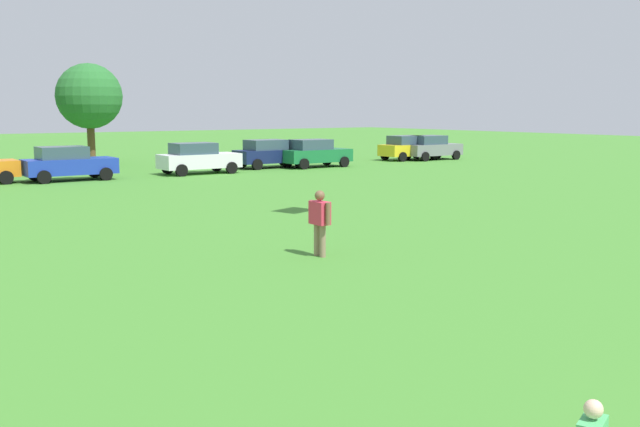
# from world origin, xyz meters

# --- Properties ---
(ground_plane) EXTENTS (160.00, 160.00, 0.00)m
(ground_plane) POSITION_xyz_m (0.00, 30.00, 0.00)
(ground_plane) COLOR #42842D
(adult_bystander) EXTENTS (0.31, 0.75, 1.58)m
(adult_bystander) POSITION_xyz_m (1.92, 14.96, 0.94)
(adult_bystander) COLOR #8C7259
(adult_bystander) RESTS_ON ground
(parked_car_blue_2) EXTENTS (4.30, 2.02, 1.68)m
(parked_car_blue_2) POSITION_xyz_m (2.18, 36.85, 0.86)
(parked_car_blue_2) COLOR #1E38AD
(parked_car_blue_2) RESTS_ON ground
(parked_car_white_3) EXTENTS (4.30, 2.02, 1.68)m
(parked_car_white_3) POSITION_xyz_m (9.00, 36.64, 0.86)
(parked_car_white_3) COLOR white
(parked_car_white_3) RESTS_ON ground
(parked_car_navy_4) EXTENTS (4.30, 2.02, 1.68)m
(parked_car_navy_4) POSITION_xyz_m (14.24, 37.89, 0.86)
(parked_car_navy_4) COLOR #141E4C
(parked_car_navy_4) RESTS_ON ground
(parked_car_green_5) EXTENTS (4.30, 2.02, 1.68)m
(parked_car_green_5) POSITION_xyz_m (16.67, 36.68, 0.86)
(parked_car_green_5) COLOR #196B38
(parked_car_green_5) RESTS_ON ground
(parked_car_yellow_6) EXTENTS (4.30, 2.02, 1.68)m
(parked_car_yellow_6) POSITION_xyz_m (25.48, 38.05, 0.86)
(parked_car_yellow_6) COLOR yellow
(parked_car_yellow_6) RESTS_ON ground
(parked_car_gray_7) EXTENTS (4.30, 2.02, 1.68)m
(parked_car_gray_7) POSITION_xyz_m (26.89, 37.37, 0.86)
(parked_car_gray_7) COLOR slate
(parked_car_gray_7) RESTS_ON ground
(tree_far_right) EXTENTS (4.04, 4.04, 6.29)m
(tree_far_right) POSITION_xyz_m (6.23, 46.16, 4.25)
(tree_far_right) COLOR brown
(tree_far_right) RESTS_ON ground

